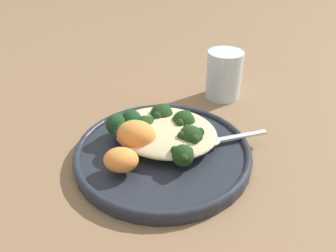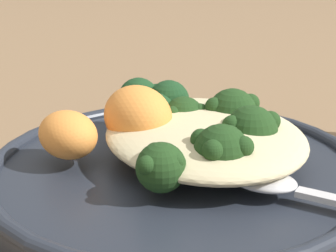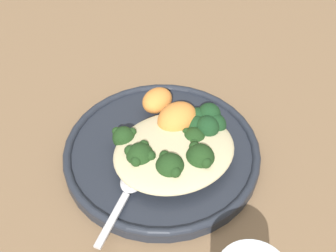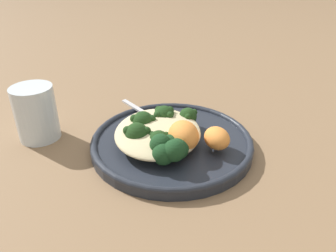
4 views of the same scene
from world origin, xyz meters
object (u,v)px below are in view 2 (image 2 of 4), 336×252
object	(u,v)px
sweet_potato_chunk_0	(68,135)
spoon	(281,185)
broccoli_stalk_2	(235,135)
broccoli_stalk_4	(173,124)
broccoli_stalk_1	(213,151)
broccoli_stalk_3	(217,119)
kale_tuft	(152,106)
quinoa_mound	(204,135)
broccoli_stalk_0	(158,163)
plate	(178,173)
sweet_potato_chunk_1	(132,117)

from	to	relation	value
sweet_potato_chunk_0	spoon	world-z (taller)	sweet_potato_chunk_0
broccoli_stalk_2	spoon	world-z (taller)	broccoli_stalk_2
broccoli_stalk_2	broccoli_stalk_4	bearing A→B (deg)	149.71
broccoli_stalk_1	broccoli_stalk_3	distance (m)	0.07
kale_tuft	spoon	xyz separation A→B (m)	(0.14, 0.04, -0.02)
quinoa_mound	kale_tuft	xyz separation A→B (m)	(-0.06, -0.02, 0.01)
kale_tuft	sweet_potato_chunk_0	bearing A→B (deg)	-62.53
sweet_potato_chunk_0	kale_tuft	bearing A→B (deg)	117.47
broccoli_stalk_3	broccoli_stalk_0	bearing A→B (deg)	-147.18
plate	broccoli_stalk_1	distance (m)	0.05
plate	broccoli_stalk_0	distance (m)	0.05
quinoa_mound	broccoli_stalk_3	size ratio (longest dim) A/B	1.49
broccoli_stalk_0	broccoli_stalk_3	xyz separation A→B (m)	(-0.06, 0.07, 0.00)
broccoli_stalk_0	broccoli_stalk_2	bearing A→B (deg)	117.13
quinoa_mound	kale_tuft	size ratio (longest dim) A/B	2.82
sweet_potato_chunk_0	broccoli_stalk_2	bearing A→B (deg)	71.58
plate	kale_tuft	bearing A→B (deg)	178.99
plate	broccoli_stalk_2	world-z (taller)	broccoli_stalk_2
broccoli_stalk_2	broccoli_stalk_3	distance (m)	0.04
broccoli_stalk_3	sweet_potato_chunk_1	world-z (taller)	sweet_potato_chunk_1
plate	quinoa_mound	xyz separation A→B (m)	(-0.01, 0.02, 0.02)
quinoa_mound	broccoli_stalk_3	world-z (taller)	broccoli_stalk_3
broccoli_stalk_1	broccoli_stalk_4	xyz separation A→B (m)	(-0.07, -0.00, -0.00)
broccoli_stalk_4	sweet_potato_chunk_0	bearing A→B (deg)	152.04
plate	broccoli_stalk_3	bearing A→B (deg)	123.71
spoon	broccoli_stalk_4	bearing A→B (deg)	157.78
sweet_potato_chunk_1	plate	bearing A→B (deg)	34.36
broccoli_stalk_0	broccoli_stalk_1	world-z (taller)	broccoli_stalk_1
broccoli_stalk_0	sweet_potato_chunk_1	size ratio (longest dim) A/B	1.66
broccoli_stalk_1	sweet_potato_chunk_0	bearing A→B (deg)	-159.17
spoon	kale_tuft	bearing A→B (deg)	155.75
broccoli_stalk_1	sweet_potato_chunk_1	bearing A→B (deg)	175.33
sweet_potato_chunk_0	kale_tuft	xyz separation A→B (m)	(-0.04, 0.07, 0.00)
broccoli_stalk_0	kale_tuft	bearing A→B (deg)	171.27
broccoli_stalk_4	plate	bearing A→B (deg)	-134.33
sweet_potato_chunk_1	kale_tuft	size ratio (longest dim) A/B	1.01
plate	spoon	world-z (taller)	spoon
plate	broccoli_stalk_4	xyz separation A→B (m)	(-0.03, 0.01, 0.02)
broccoli_stalk_4	sweet_potato_chunk_1	bearing A→B (deg)	147.18
kale_tuft	broccoli_stalk_2	bearing A→B (deg)	26.91
broccoli_stalk_1	broccoli_stalk_3	xyz separation A→B (m)	(-0.06, 0.03, -0.00)
quinoa_mound	broccoli_stalk_4	world-z (taller)	broccoli_stalk_4
plate	sweet_potato_chunk_1	world-z (taller)	sweet_potato_chunk_1
broccoli_stalk_0	kale_tuft	size ratio (longest dim) A/B	1.68
broccoli_stalk_2	kale_tuft	bearing A→B (deg)	139.71
broccoli_stalk_4	kale_tuft	bearing A→B (deg)	69.95
broccoli_stalk_4	broccoli_stalk_0	bearing A→B (deg)	-147.78
sweet_potato_chunk_0	sweet_potato_chunk_1	distance (m)	0.05
broccoli_stalk_1	broccoli_stalk_3	bearing A→B (deg)	121.44
sweet_potato_chunk_1	broccoli_stalk_4	bearing A→B (deg)	88.59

